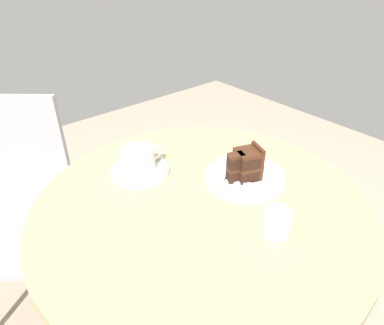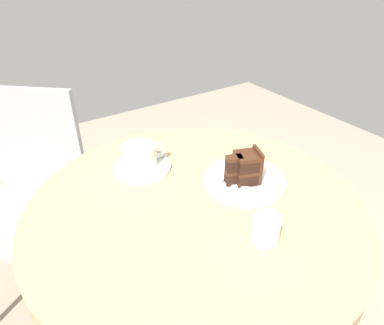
{
  "view_description": "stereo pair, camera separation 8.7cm",
  "coord_description": "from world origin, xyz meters",
  "px_view_note": "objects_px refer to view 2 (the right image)",
  "views": [
    {
      "loc": [
        -0.42,
        -0.47,
        1.26
      ],
      "look_at": [
        0.06,
        0.1,
        0.79
      ],
      "focal_mm": 32.0,
      "sensor_mm": 36.0,
      "label": 1
    },
    {
      "loc": [
        -0.35,
        -0.52,
        1.26
      ],
      "look_at": [
        0.06,
        0.1,
        0.79
      ],
      "focal_mm": 32.0,
      "sensor_mm": 36.0,
      "label": 2
    }
  ],
  "objects_px": {
    "cake_slice": "(245,168)",
    "cafe_chair": "(31,188)",
    "saucer": "(142,167)",
    "teaspoon": "(152,156)",
    "fork": "(229,184)",
    "sugar_pot": "(266,227)",
    "napkin": "(246,170)",
    "cake_plate": "(245,181)",
    "coffee_cup": "(140,155)"
  },
  "relations": [
    {
      "from": "fork",
      "to": "sugar_pot",
      "type": "height_order",
      "value": "sugar_pot"
    },
    {
      "from": "teaspoon",
      "to": "saucer",
      "type": "bearing_deg",
      "value": -116.59
    },
    {
      "from": "cafe_chair",
      "to": "fork",
      "type": "bearing_deg",
      "value": -18.74
    },
    {
      "from": "cake_plate",
      "to": "cafe_chair",
      "type": "bearing_deg",
      "value": 123.54
    },
    {
      "from": "coffee_cup",
      "to": "fork",
      "type": "distance_m",
      "value": 0.25
    },
    {
      "from": "coffee_cup",
      "to": "cafe_chair",
      "type": "distance_m",
      "value": 0.59
    },
    {
      "from": "fork",
      "to": "cafe_chair",
      "type": "relative_size",
      "value": 0.13
    },
    {
      "from": "cake_slice",
      "to": "fork",
      "type": "xyz_separation_m",
      "value": [
        -0.04,
        0.01,
        -0.04
      ]
    },
    {
      "from": "cafe_chair",
      "to": "coffee_cup",
      "type": "bearing_deg",
      "value": -20.27
    },
    {
      "from": "cake_slice",
      "to": "coffee_cup",
      "type": "bearing_deg",
      "value": 130.14
    },
    {
      "from": "napkin",
      "to": "cafe_chair",
      "type": "xyz_separation_m",
      "value": [
        -0.48,
        0.62,
        -0.25
      ]
    },
    {
      "from": "cake_plate",
      "to": "fork",
      "type": "relative_size",
      "value": 1.83
    },
    {
      "from": "saucer",
      "to": "napkin",
      "type": "height_order",
      "value": "saucer"
    },
    {
      "from": "saucer",
      "to": "cake_plate",
      "type": "distance_m",
      "value": 0.28
    },
    {
      "from": "teaspoon",
      "to": "cafe_chair",
      "type": "distance_m",
      "value": 0.58
    },
    {
      "from": "cafe_chair",
      "to": "sugar_pot",
      "type": "height_order",
      "value": "cafe_chair"
    },
    {
      "from": "coffee_cup",
      "to": "fork",
      "type": "relative_size",
      "value": 1.07
    },
    {
      "from": "napkin",
      "to": "coffee_cup",
      "type": "bearing_deg",
      "value": 143.34
    },
    {
      "from": "saucer",
      "to": "napkin",
      "type": "xyz_separation_m",
      "value": [
        0.23,
        -0.16,
        -0.0
      ]
    },
    {
      "from": "teaspoon",
      "to": "sugar_pot",
      "type": "relative_size",
      "value": 1.44
    },
    {
      "from": "coffee_cup",
      "to": "sugar_pot",
      "type": "distance_m",
      "value": 0.39
    },
    {
      "from": "saucer",
      "to": "teaspoon",
      "type": "xyz_separation_m",
      "value": [
        0.04,
        0.03,
        0.01
      ]
    },
    {
      "from": "cake_slice",
      "to": "saucer",
      "type": "bearing_deg",
      "value": 130.96
    },
    {
      "from": "saucer",
      "to": "teaspoon",
      "type": "height_order",
      "value": "teaspoon"
    },
    {
      "from": "fork",
      "to": "cake_slice",
      "type": "bearing_deg",
      "value": -134.31
    },
    {
      "from": "saucer",
      "to": "teaspoon",
      "type": "bearing_deg",
      "value": 31.94
    },
    {
      "from": "fork",
      "to": "napkin",
      "type": "relative_size",
      "value": 0.65
    },
    {
      "from": "cafe_chair",
      "to": "cake_slice",
      "type": "bearing_deg",
      "value": -16.31
    },
    {
      "from": "saucer",
      "to": "teaspoon",
      "type": "relative_size",
      "value": 1.61
    },
    {
      "from": "saucer",
      "to": "cake_plate",
      "type": "relative_size",
      "value": 0.74
    },
    {
      "from": "coffee_cup",
      "to": "fork",
      "type": "height_order",
      "value": "coffee_cup"
    },
    {
      "from": "coffee_cup",
      "to": "cafe_chair",
      "type": "height_order",
      "value": "cafe_chair"
    },
    {
      "from": "coffee_cup",
      "to": "sugar_pot",
      "type": "relative_size",
      "value": 1.82
    },
    {
      "from": "coffee_cup",
      "to": "napkin",
      "type": "bearing_deg",
      "value": -36.66
    },
    {
      "from": "cake_slice",
      "to": "cafe_chair",
      "type": "relative_size",
      "value": 0.11
    },
    {
      "from": "teaspoon",
      "to": "cake_plate",
      "type": "relative_size",
      "value": 0.46
    },
    {
      "from": "coffee_cup",
      "to": "teaspoon",
      "type": "xyz_separation_m",
      "value": [
        0.04,
        0.02,
        -0.03
      ]
    },
    {
      "from": "coffee_cup",
      "to": "cake_slice",
      "type": "height_order",
      "value": "cake_slice"
    },
    {
      "from": "teaspoon",
      "to": "napkin",
      "type": "bearing_deg",
      "value": -14.89
    },
    {
      "from": "cake_plate",
      "to": "sugar_pot",
      "type": "height_order",
      "value": "sugar_pot"
    },
    {
      "from": "napkin",
      "to": "fork",
      "type": "bearing_deg",
      "value": -157.47
    },
    {
      "from": "napkin",
      "to": "sugar_pot",
      "type": "bearing_deg",
      "value": -122.93
    },
    {
      "from": "coffee_cup",
      "to": "sugar_pot",
      "type": "height_order",
      "value": "coffee_cup"
    },
    {
      "from": "teaspoon",
      "to": "fork",
      "type": "distance_m",
      "value": 0.25
    },
    {
      "from": "saucer",
      "to": "coffee_cup",
      "type": "xyz_separation_m",
      "value": [
        0.0,
        0.01,
        0.04
      ]
    },
    {
      "from": "cake_plate",
      "to": "cake_slice",
      "type": "bearing_deg",
      "value": -153.1
    },
    {
      "from": "cake_plate",
      "to": "cafe_chair",
      "type": "xyz_separation_m",
      "value": [
        -0.44,
        0.66,
        -0.25
      ]
    },
    {
      "from": "saucer",
      "to": "cafe_chair",
      "type": "height_order",
      "value": "cafe_chair"
    },
    {
      "from": "cake_slice",
      "to": "cafe_chair",
      "type": "xyz_separation_m",
      "value": [
        -0.43,
        0.66,
        -0.29
      ]
    },
    {
      "from": "cake_plate",
      "to": "sugar_pot",
      "type": "xyz_separation_m",
      "value": [
        -0.1,
        -0.17,
        0.03
      ]
    }
  ]
}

